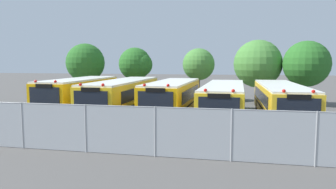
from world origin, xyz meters
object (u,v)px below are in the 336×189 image
(tree_4, at_px, (305,64))
(tree_0, at_px, (86,62))
(school_bus_1, at_px, (124,96))
(school_bus_2, at_px, (173,98))
(school_bus_0, at_px, (80,94))
(tree_3, at_px, (256,64))
(tree_1, at_px, (137,64))
(school_bus_4, at_px, (280,101))
(tree_2, at_px, (198,64))
(traffic_cone, at_px, (84,138))
(school_bus_3, at_px, (224,100))

(tree_4, bearing_deg, tree_0, 178.64)
(school_bus_1, relative_size, school_bus_2, 1.20)
(school_bus_0, bearing_deg, tree_3, -144.37)
(tree_1, xyz_separation_m, tree_3, (11.66, 1.30, 0.03))
(school_bus_4, bearing_deg, tree_4, -111.21)
(school_bus_2, height_order, tree_3, tree_3)
(tree_2, distance_m, tree_4, 9.83)
(school_bus_0, relative_size, tree_3, 1.59)
(tree_1, xyz_separation_m, traffic_cone, (2.83, -17.10, -3.35))
(tree_2, bearing_deg, tree_3, 1.10)
(school_bus_2, distance_m, tree_0, 14.54)
(traffic_cone, bearing_deg, school_bus_4, 40.42)
(tree_0, distance_m, tree_4, 21.30)
(school_bus_0, relative_size, school_bus_3, 0.84)
(school_bus_3, bearing_deg, school_bus_4, -177.78)
(school_bus_1, distance_m, school_bus_3, 7.17)
(school_bus_0, height_order, school_bus_4, school_bus_0)
(school_bus_2, height_order, tree_4, tree_4)
(school_bus_1, distance_m, tree_1, 9.24)
(school_bus_4, bearing_deg, tree_0, -27.12)
(school_bus_4, bearing_deg, school_bus_3, 0.61)
(tree_4, xyz_separation_m, traffic_cone, (-12.92, -16.79, -3.37))
(tree_0, xyz_separation_m, tree_3, (17.20, 1.11, -0.17))
(school_bus_4, distance_m, tree_3, 10.40)
(school_bus_0, xyz_separation_m, school_bus_4, (14.34, -0.16, -0.11))
(tree_4, bearing_deg, school_bus_4, -110.39)
(school_bus_0, relative_size, school_bus_4, 0.83)
(school_bus_1, bearing_deg, tree_1, -79.51)
(tree_1, height_order, tree_3, tree_3)
(tree_1, height_order, tree_4, tree_4)
(tree_1, xyz_separation_m, tree_4, (15.75, -0.31, 0.02))
(school_bus_1, xyz_separation_m, traffic_cone, (1.03, -8.32, -1.10))
(school_bus_0, relative_size, traffic_cone, 14.40)
(tree_0, xyz_separation_m, tree_2, (11.58, 1.00, -0.17))
(school_bus_4, xyz_separation_m, tree_3, (-0.94, 10.08, 2.36))
(school_bus_4, relative_size, tree_1, 2.16)
(tree_2, bearing_deg, tree_0, -175.04)
(tree_0, bearing_deg, traffic_cone, -64.15)
(school_bus_4, xyz_separation_m, tree_0, (-18.15, 8.97, 2.53))
(school_bus_0, distance_m, school_bus_2, 7.21)
(school_bus_0, bearing_deg, tree_4, -155.49)
(school_bus_4, distance_m, traffic_cone, 12.87)
(school_bus_3, xyz_separation_m, tree_2, (-2.93, 10.07, 2.38))
(tree_1, distance_m, tree_2, 6.15)
(school_bus_0, distance_m, school_bus_4, 14.35)
(school_bus_0, height_order, tree_3, tree_3)
(tree_0, height_order, tree_4, tree_0)
(school_bus_4, height_order, tree_2, tree_2)
(school_bus_3, relative_size, school_bus_4, 0.99)
(school_bus_0, height_order, traffic_cone, school_bus_0)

